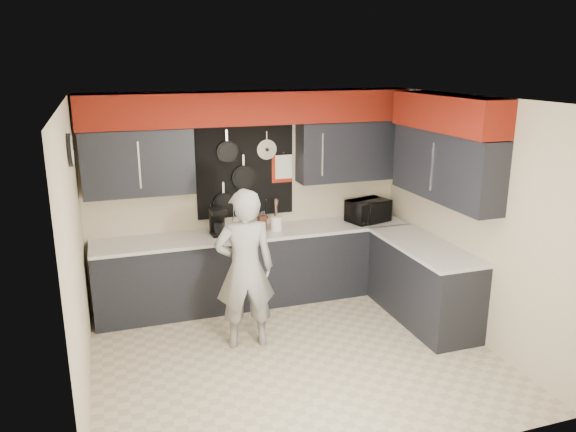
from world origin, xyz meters
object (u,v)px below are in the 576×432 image
object	(u,v)px
microwave	(368,211)
knife_block	(262,223)
person	(245,269)
utensil_crock	(276,223)
coffee_maker	(218,221)

from	to	relation	value
microwave	knife_block	distance (m)	1.42
person	utensil_crock	bearing A→B (deg)	-116.90
microwave	utensil_crock	world-z (taller)	microwave
knife_block	coffee_maker	bearing A→B (deg)	167.93
microwave	person	world-z (taller)	person
knife_block	person	bearing A→B (deg)	-122.95
coffee_maker	microwave	bearing A→B (deg)	-5.15
microwave	utensil_crock	distance (m)	1.24
knife_block	microwave	bearing A→B (deg)	-8.72
knife_block	utensil_crock	xyz separation A→B (m)	(0.18, -0.02, -0.01)
coffee_maker	knife_block	bearing A→B (deg)	-7.58
microwave	knife_block	size ratio (longest dim) A/B	2.59
knife_block	utensil_crock	size ratio (longest dim) A/B	1.12
microwave	person	size ratio (longest dim) A/B	0.30
microwave	person	xyz separation A→B (m)	(-1.90, -1.00, -0.21)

